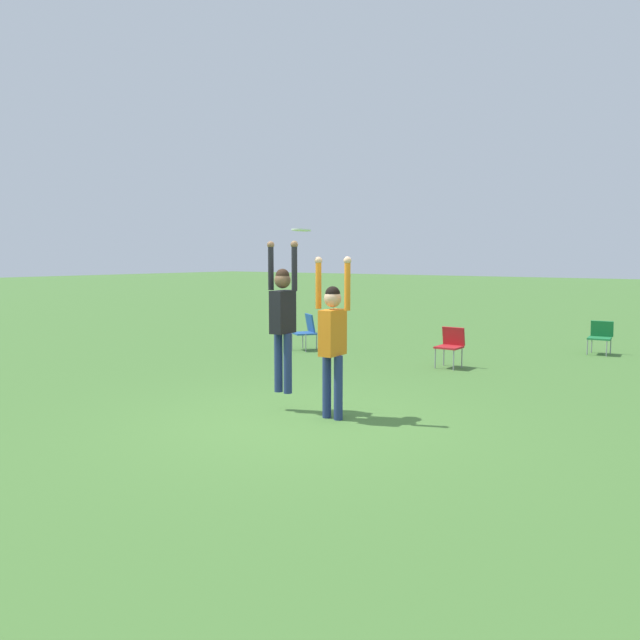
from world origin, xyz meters
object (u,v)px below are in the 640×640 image
Objects in this scene: camping_chair_1 at (307,329)px; person_jumping at (283,313)px; camping_chair_0 at (600,335)px; person_defending at (333,333)px; camping_chair_2 at (451,343)px; frisbee at (301,230)px.

person_jumping is at bearing 158.97° from camping_chair_1.
camping_chair_0 is 6.66m from camping_chair_1.
camping_chair_0 is at bearing 165.20° from person_defending.
camping_chair_0 is (2.44, 8.21, -0.97)m from person_jumping.
person_defending is at bearing 93.68° from camping_chair_2.
person_jumping is 4.76m from camping_chair_2.
camping_chair_0 is 0.89× the size of camping_chair_1.
person_jumping is at bearing 83.49° from camping_chair_2.
frisbee is 0.33× the size of camping_chair_1.
camping_chair_1 reaches higher than camping_chair_0.
person_defending is 4.66m from camping_chair_2.
person_jumping is 5.91m from camping_chair_1.
camping_chair_0 is at bearing -114.78° from camping_chair_1.
person_jumping is at bearing 66.84° from camping_chair_0.
person_jumping is 8.62m from camping_chair_0.
camping_chair_2 is at bearing -178.88° from person_defending.
frisbee is at bearing 68.75° from camping_chair_0.
camping_chair_1 is (-5.73, -3.38, 0.05)m from camping_chair_0.
camping_chair_1 is at bearing -142.83° from person_defending.
frisbee reaches higher than camping_chair_1.
person_jumping is 2.56× the size of camping_chair_1.
camping_chair_2 is at bearing 88.27° from frisbee.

